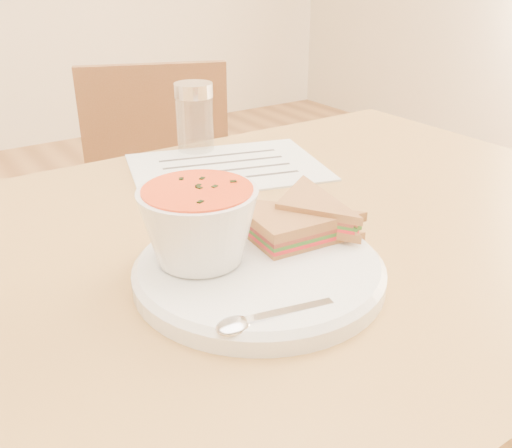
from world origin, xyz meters
TOP-DOWN VIEW (x-y plane):
  - chair_far at (0.15, 0.64)m, footprint 0.47×0.47m
  - plate at (-0.08, -0.08)m, footprint 0.26×0.26m
  - soup_bowl at (-0.13, -0.05)m, footprint 0.14×0.14m
  - sandwich_half_a at (-0.07, -0.10)m, footprint 0.12×0.12m
  - sandwich_half_b at (-0.04, -0.05)m, footprint 0.13×0.13m
  - spoon at (-0.11, -0.17)m, footprint 0.16×0.06m
  - paper_menu at (0.06, 0.21)m, footprint 0.33×0.28m
  - condiment_shaker at (0.06, 0.31)m, footprint 0.07×0.07m

SIDE VIEW (x-z plane):
  - chair_far at x=0.15m, z-range 0.00..0.81m
  - paper_menu at x=0.06m, z-range 0.75..0.75m
  - plate at x=-0.08m, z-range 0.75..0.77m
  - spoon at x=-0.11m, z-range 0.77..0.78m
  - sandwich_half_a at x=-0.07m, z-range 0.77..0.80m
  - sandwich_half_b at x=-0.04m, z-range 0.78..0.81m
  - condiment_shaker at x=0.06m, z-range 0.75..0.86m
  - soup_bowl at x=-0.13m, z-range 0.77..0.84m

